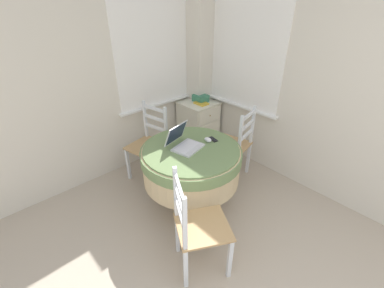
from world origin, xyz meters
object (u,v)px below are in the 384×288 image
(dining_chair_camera_near, at_px, (197,227))
(round_dining_table, at_px, (191,162))
(computer_mouse, at_px, (208,140))
(corner_cabinet, at_px, (198,124))
(laptop, at_px, (184,143))
(book_on_cabinet, at_px, (201,103))
(dining_chair_near_back_window, at_px, (149,144))
(cell_phone, at_px, (213,139))
(storage_box, at_px, (201,98))
(dining_chair_near_right_window, at_px, (234,145))

(dining_chair_camera_near, bearing_deg, round_dining_table, 51.53)
(computer_mouse, bearing_deg, corner_cabinet, 50.95)
(laptop, xyz_separation_m, book_on_cabinet, (1.00, 0.77, -0.06))
(dining_chair_near_back_window, bearing_deg, corner_cabinet, 8.59)
(computer_mouse, distance_m, corner_cabinet, 1.28)
(round_dining_table, relative_size, cell_phone, 8.20)
(laptop, height_order, dining_chair_camera_near, laptop)
(dining_chair_camera_near, bearing_deg, book_on_cabinet, 45.05)
(computer_mouse, relative_size, book_on_cabinet, 0.48)
(laptop, distance_m, dining_chair_near_back_window, 0.78)
(computer_mouse, distance_m, dining_chair_camera_near, 0.96)
(storage_box, bearing_deg, laptop, -141.26)
(cell_phone, bearing_deg, book_on_cabinet, 52.35)
(dining_chair_near_back_window, xyz_separation_m, book_on_cabinet, (0.98, 0.07, 0.28))
(dining_chair_near_back_window, bearing_deg, cell_phone, -68.99)
(storage_box, bearing_deg, round_dining_table, -138.08)
(dining_chair_camera_near, xyz_separation_m, storage_box, (1.51, 1.53, 0.31))
(corner_cabinet, bearing_deg, dining_chair_near_back_window, -171.41)
(dining_chair_camera_near, xyz_separation_m, corner_cabinet, (1.47, 1.53, -0.10))
(computer_mouse, distance_m, storage_box, 1.24)
(dining_chair_near_right_window, distance_m, book_on_cabinet, 0.87)
(computer_mouse, xyz_separation_m, cell_phone, (0.07, -0.01, -0.02))
(dining_chair_near_back_window, relative_size, dining_chair_near_right_window, 1.00)
(computer_mouse, height_order, dining_chair_near_right_window, dining_chair_near_right_window)
(laptop, distance_m, cell_phone, 0.35)
(laptop, relative_size, book_on_cabinet, 1.93)
(dining_chair_camera_near, bearing_deg, storage_box, 45.36)
(storage_box, bearing_deg, cell_phone, -127.75)
(laptop, xyz_separation_m, dining_chair_camera_near, (-0.45, -0.67, -0.33))
(laptop, relative_size, dining_chair_near_back_window, 0.38)
(storage_box, bearing_deg, dining_chair_camera_near, -134.64)
(dining_chair_camera_near, distance_m, storage_box, 2.17)
(dining_chair_near_back_window, height_order, dining_chair_near_right_window, same)
(dining_chair_near_right_window, bearing_deg, dining_chair_near_back_window, 136.91)
(dining_chair_near_right_window, relative_size, corner_cabinet, 1.32)
(storage_box, bearing_deg, dining_chair_near_right_window, -106.36)
(dining_chair_near_back_window, relative_size, dining_chair_camera_near, 1.00)
(laptop, height_order, cell_phone, laptop)
(round_dining_table, xyz_separation_m, laptop, (-0.03, 0.07, 0.22))
(dining_chair_near_right_window, height_order, storage_box, dining_chair_near_right_window)
(corner_cabinet, relative_size, storage_box, 3.67)
(cell_phone, relative_size, storage_box, 0.64)
(computer_mouse, height_order, dining_chair_near_back_window, dining_chair_near_back_window)
(round_dining_table, distance_m, laptop, 0.23)
(book_on_cabinet, bearing_deg, laptop, -142.31)
(storage_box, bearing_deg, dining_chair_near_back_window, -171.68)
(round_dining_table, distance_m, computer_mouse, 0.29)
(storage_box, bearing_deg, book_on_cabinet, -128.69)
(dining_chair_near_back_window, relative_size, corner_cabinet, 1.32)
(storage_box, height_order, book_on_cabinet, storage_box)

